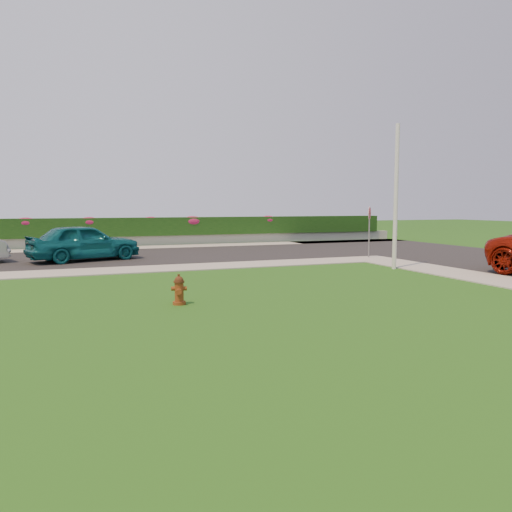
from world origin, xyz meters
name	(u,v)px	position (x,y,z in m)	size (l,w,h in m)	color
ground	(341,309)	(0.00, 0.00, 0.00)	(120.00, 120.00, 0.00)	black
street_far	(87,258)	(-5.00, 14.00, 0.02)	(26.00, 8.00, 0.04)	black
sidewalk_far	(64,273)	(-6.00, 9.00, 0.02)	(24.00, 2.00, 0.04)	gray
curb_corner	(372,259)	(7.00, 9.00, 0.02)	(2.00, 2.00, 0.04)	gray
sidewalk_beyond	(155,247)	(-1.00, 19.00, 0.02)	(34.00, 2.00, 0.04)	gray
retaining_wall	(151,241)	(-1.00, 20.50, 0.30)	(34.00, 0.40, 0.60)	gray
hedge	(150,227)	(-1.00, 20.60, 1.15)	(32.00, 0.90, 1.10)	black
fire_hydrant	(179,290)	(-3.39, 1.94, 0.36)	(0.39, 0.37, 0.75)	#56260D
sedan_teal	(84,242)	(-5.13, 12.83, 0.83)	(1.88, 4.66, 1.59)	#0B4F59
utility_pole	(396,197)	(5.79, 5.78, 2.73)	(0.16, 0.16, 5.45)	silver
stop_sign	(369,220)	(7.14, 9.49, 1.76)	(0.46, 0.48, 2.39)	slate
flower_clump_b	(26,223)	(-7.87, 20.50, 1.47)	(1.18, 0.76, 0.59)	#AB1D5F
flower_clump_c	(89,222)	(-4.53, 20.50, 1.46)	(1.19, 0.77, 0.60)	#AB1D5F
flower_clump_d	(151,221)	(-0.99, 20.50, 1.50)	(1.02, 0.66, 0.51)	#AB1D5F
flower_clump_e	(193,221)	(1.59, 20.50, 1.44)	(1.31, 0.84, 0.65)	#AB1D5F
flower_clump_f	(268,220)	(6.69, 20.50, 1.47)	(1.16, 0.75, 0.58)	#AB1D5F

